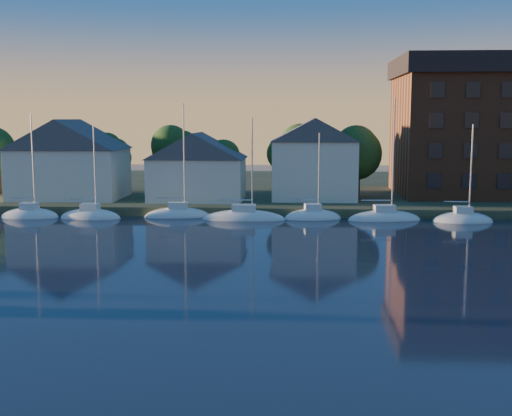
{
  "coord_description": "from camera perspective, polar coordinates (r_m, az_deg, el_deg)",
  "views": [
    {
      "loc": [
        5.79,
        -19.04,
        10.76
      ],
      "look_at": [
        3.23,
        22.0,
        4.99
      ],
      "focal_mm": 45.0,
      "sensor_mm": 36.0,
      "label": 1
    }
  ],
  "objects": [
    {
      "name": "shoreline_land",
      "position": [
        94.83,
        0.05,
        1.47
      ],
      "size": [
        160.0,
        50.0,
        2.0
      ],
      "primitive_type": "cube",
      "color": "#2F3821",
      "rests_on": "ground"
    },
    {
      "name": "wooden_dock",
      "position": [
        72.09,
        -1.07,
        -0.6
      ],
      "size": [
        120.0,
        3.0,
        1.0
      ],
      "primitive_type": "cube",
      "color": "brown",
      "rests_on": "ground"
    },
    {
      "name": "clubhouse_west",
      "position": [
        82.04,
        -16.28,
        4.29
      ],
      "size": [
        13.65,
        9.45,
        9.64
      ],
      "color": "silver",
      "rests_on": "shoreline_land"
    },
    {
      "name": "clubhouse_centre",
      "position": [
        77.16,
        -5.24,
        3.77
      ],
      "size": [
        11.55,
        8.4,
        8.08
      ],
      "color": "silver",
      "rests_on": "shoreline_land"
    },
    {
      "name": "clubhouse_east",
      "position": [
        78.22,
        5.2,
        4.47
      ],
      "size": [
        10.5,
        8.4,
        9.8
      ],
      "color": "silver",
      "rests_on": "shoreline_land"
    },
    {
      "name": "tree_line",
      "position": [
        82.21,
        0.93,
        5.49
      ],
      "size": [
        93.4,
        5.4,
        8.9
      ],
      "color": "#3A2A1A",
      "rests_on": "shoreline_land"
    },
    {
      "name": "moored_fleet",
      "position": [
        68.9,
        2.04,
        -0.92
      ],
      "size": [
        95.5,
        2.4,
        12.05
      ],
      "color": "silver",
      "rests_on": "ground"
    }
  ]
}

